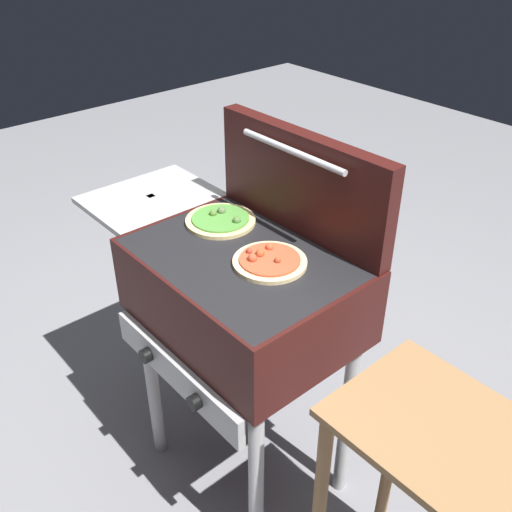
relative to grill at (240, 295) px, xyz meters
The scene contains 6 objects.
ground_plane 0.76m from the grill, 17.39° to the left, with size 8.00×8.00×0.00m, color gray.
grill is the anchor object (origin of this frame).
grill_lid_open 0.37m from the grill, 86.33° to the left, with size 0.63×0.08×0.30m.
pizza_veggie 0.24m from the grill, 158.45° to the left, with size 0.21×0.21×0.04m.
pizza_pepperoni 0.18m from the grill, 15.73° to the left, with size 0.20×0.20×0.04m.
prep_table 0.70m from the grill, ahead, with size 0.44×0.36×0.78m.
Camera 1 is at (1.05, -0.86, 1.76)m, focal length 40.80 mm.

